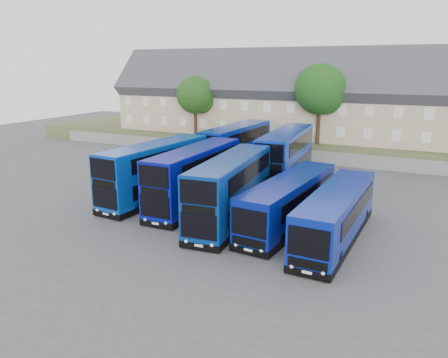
% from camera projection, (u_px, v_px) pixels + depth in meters
% --- Properties ---
extents(ground, '(120.00, 120.00, 0.00)m').
position_uv_depth(ground, '(197.00, 228.00, 30.23)').
color(ground, '#49494E').
rests_on(ground, ground).
extents(retaining_wall, '(70.00, 0.40, 1.50)m').
position_uv_depth(retaining_wall, '(297.00, 155.00, 50.99)').
color(retaining_wall, slate).
rests_on(retaining_wall, ground).
extents(earth_bank, '(80.00, 20.00, 2.00)m').
position_uv_depth(earth_bank, '(317.00, 140.00, 59.65)').
color(earth_bank, '#464C2B').
rests_on(earth_bank, ground).
extents(terrace_row, '(54.00, 10.40, 11.20)m').
position_uv_depth(terrace_row, '(312.00, 101.00, 54.74)').
color(terrace_row, tan).
rests_on(terrace_row, earth_bank).
extents(dd_front_left, '(3.65, 11.94, 4.68)m').
position_uv_depth(dd_front_left, '(155.00, 172.00, 36.37)').
color(dd_front_left, '#083AA1').
rests_on(dd_front_left, ground).
extents(dd_front_mid, '(2.77, 11.67, 4.63)m').
position_uv_depth(dd_front_mid, '(195.00, 178.00, 34.63)').
color(dd_front_mid, '#080F94').
rests_on(dd_front_mid, ground).
extents(dd_front_right, '(3.68, 11.83, 4.63)m').
position_uv_depth(dd_front_right, '(231.00, 191.00, 31.12)').
color(dd_front_right, navy).
rests_on(dd_front_right, ground).
extents(dd_rear_left, '(3.30, 12.10, 4.77)m').
position_uv_depth(dd_rear_left, '(236.00, 149.00, 46.35)').
color(dd_rear_left, '#082694').
rests_on(dd_rear_left, ground).
extents(dd_rear_right, '(3.71, 12.48, 4.89)m').
position_uv_depth(dd_rear_right, '(286.00, 157.00, 41.81)').
color(dd_rear_right, '#092BA7').
rests_on(dd_rear_right, ground).
extents(coach_east_a, '(3.68, 12.50, 3.37)m').
position_uv_depth(coach_east_a, '(289.00, 203.00, 30.50)').
color(coach_east_a, navy).
rests_on(coach_east_a, ground).
extents(coach_east_b, '(2.99, 12.28, 3.33)m').
position_uv_depth(coach_east_b, '(336.00, 216.00, 27.83)').
color(coach_east_b, '#081D95').
rests_on(coach_east_b, ground).
extents(tree_west, '(4.80, 4.80, 7.65)m').
position_uv_depth(tree_west, '(197.00, 96.00, 56.13)').
color(tree_west, '#382314').
rests_on(tree_west, earth_bank).
extents(tree_mid, '(5.76, 5.76, 9.18)m').
position_uv_depth(tree_mid, '(322.00, 91.00, 49.63)').
color(tree_mid, '#382314').
rests_on(tree_mid, earth_bank).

